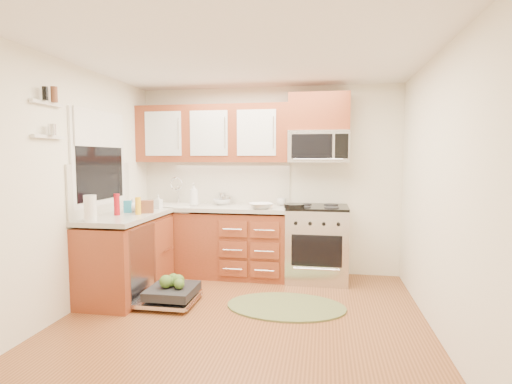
% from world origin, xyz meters
% --- Properties ---
extents(floor, '(3.50, 3.50, 0.00)m').
position_xyz_m(floor, '(0.00, 0.00, 0.00)').
color(floor, brown).
rests_on(floor, ground).
extents(ceiling, '(3.50, 3.50, 0.00)m').
position_xyz_m(ceiling, '(0.00, 0.00, 2.50)').
color(ceiling, white).
rests_on(ceiling, ground).
extents(wall_back, '(3.50, 0.04, 2.50)m').
position_xyz_m(wall_back, '(0.00, 1.75, 1.25)').
color(wall_back, white).
rests_on(wall_back, ground).
extents(wall_front, '(3.50, 0.04, 2.50)m').
position_xyz_m(wall_front, '(0.00, -1.75, 1.25)').
color(wall_front, white).
rests_on(wall_front, ground).
extents(wall_left, '(0.04, 3.50, 2.50)m').
position_xyz_m(wall_left, '(-1.75, 0.00, 1.25)').
color(wall_left, white).
rests_on(wall_left, ground).
extents(wall_right, '(0.04, 3.50, 2.50)m').
position_xyz_m(wall_right, '(1.75, 0.00, 1.25)').
color(wall_right, white).
rests_on(wall_right, ground).
extents(base_cabinet_back, '(2.05, 0.60, 0.85)m').
position_xyz_m(base_cabinet_back, '(-0.73, 1.45, 0.42)').
color(base_cabinet_back, brown).
rests_on(base_cabinet_back, ground).
extents(base_cabinet_left, '(0.60, 1.25, 0.85)m').
position_xyz_m(base_cabinet_left, '(-1.45, 0.52, 0.42)').
color(base_cabinet_left, brown).
rests_on(base_cabinet_left, ground).
extents(countertop_back, '(2.07, 0.64, 0.05)m').
position_xyz_m(countertop_back, '(-0.72, 1.44, 0.90)').
color(countertop_back, '#ACA69D').
rests_on(countertop_back, base_cabinet_back).
extents(countertop_left, '(0.64, 1.27, 0.05)m').
position_xyz_m(countertop_left, '(-1.44, 0.53, 0.90)').
color(countertop_left, '#ACA69D').
rests_on(countertop_left, base_cabinet_left).
extents(backsplash_back, '(2.05, 0.02, 0.57)m').
position_xyz_m(backsplash_back, '(-0.73, 1.74, 1.21)').
color(backsplash_back, silver).
rests_on(backsplash_back, ground).
extents(backsplash_left, '(0.02, 1.25, 0.57)m').
position_xyz_m(backsplash_left, '(-1.74, 0.52, 1.21)').
color(backsplash_left, silver).
rests_on(backsplash_left, ground).
extents(upper_cabinets, '(2.05, 0.35, 0.75)m').
position_xyz_m(upper_cabinets, '(-0.73, 1.57, 1.88)').
color(upper_cabinets, brown).
rests_on(upper_cabinets, ground).
extents(cabinet_over_mw, '(0.76, 0.35, 0.47)m').
position_xyz_m(cabinet_over_mw, '(0.68, 1.57, 2.13)').
color(cabinet_over_mw, brown).
rests_on(cabinet_over_mw, ground).
extents(range, '(0.76, 0.64, 0.95)m').
position_xyz_m(range, '(0.68, 1.43, 0.47)').
color(range, silver).
rests_on(range, ground).
extents(microwave, '(0.76, 0.38, 0.40)m').
position_xyz_m(microwave, '(0.68, 1.55, 1.70)').
color(microwave, silver).
rests_on(microwave, ground).
extents(sink, '(0.62, 0.50, 0.26)m').
position_xyz_m(sink, '(-1.25, 1.42, 0.80)').
color(sink, white).
rests_on(sink, ground).
extents(dishwasher, '(0.70, 0.60, 0.20)m').
position_xyz_m(dishwasher, '(-0.86, 0.30, 0.10)').
color(dishwasher, silver).
rests_on(dishwasher, ground).
extents(window, '(0.03, 1.05, 1.05)m').
position_xyz_m(window, '(-1.74, 0.50, 1.55)').
color(window, white).
rests_on(window, ground).
extents(window_blind, '(0.02, 0.96, 0.40)m').
position_xyz_m(window_blind, '(-1.71, 0.50, 1.88)').
color(window_blind, white).
rests_on(window_blind, ground).
extents(shelf_upper, '(0.04, 0.40, 0.03)m').
position_xyz_m(shelf_upper, '(-1.72, -0.35, 2.05)').
color(shelf_upper, white).
rests_on(shelf_upper, ground).
extents(shelf_lower, '(0.04, 0.40, 0.03)m').
position_xyz_m(shelf_lower, '(-1.72, -0.35, 1.75)').
color(shelf_lower, white).
rests_on(shelf_lower, ground).
extents(rug, '(1.26, 0.83, 0.02)m').
position_xyz_m(rug, '(0.38, 0.41, 0.01)').
color(rug, olive).
rests_on(rug, ground).
extents(skillet, '(0.25, 0.25, 0.05)m').
position_xyz_m(skillet, '(0.40, 1.21, 0.97)').
color(skillet, black).
rests_on(skillet, range).
extents(stock_pot, '(0.23, 0.23, 0.11)m').
position_xyz_m(stock_pot, '(-0.56, 1.60, 0.98)').
color(stock_pot, silver).
rests_on(stock_pot, countertop_back).
extents(cutting_board, '(0.31, 0.24, 0.02)m').
position_xyz_m(cutting_board, '(-0.06, 1.55, 0.93)').
color(cutting_board, tan).
rests_on(cutting_board, countertop_back).
extents(canister, '(0.12, 0.12, 0.16)m').
position_xyz_m(canister, '(-0.62, 1.65, 1.00)').
color(canister, silver).
rests_on(canister, countertop_back).
extents(paper_towel_roll, '(0.14, 0.14, 0.27)m').
position_xyz_m(paper_towel_roll, '(-1.54, -0.02, 1.06)').
color(paper_towel_roll, white).
rests_on(paper_towel_roll, countertop_left).
extents(mustard_bottle, '(0.08, 0.08, 0.20)m').
position_xyz_m(mustard_bottle, '(-1.29, 0.51, 1.02)').
color(mustard_bottle, yellow).
rests_on(mustard_bottle, countertop_left).
extents(red_bottle, '(0.08, 0.08, 0.24)m').
position_xyz_m(red_bottle, '(-1.50, 0.42, 1.04)').
color(red_bottle, '#A60D18').
rests_on(red_bottle, countertop_left).
extents(wooden_box, '(0.17, 0.15, 0.15)m').
position_xyz_m(wooden_box, '(-1.25, 0.65, 1.00)').
color(wooden_box, brown).
rests_on(wooden_box, countertop_left).
extents(blue_carton, '(0.10, 0.07, 0.14)m').
position_xyz_m(blue_carton, '(-1.48, 0.64, 0.99)').
color(blue_carton, '#2996C1').
rests_on(blue_carton, countertop_left).
extents(bowl_a, '(0.38, 0.38, 0.07)m').
position_xyz_m(bowl_a, '(-0.02, 1.25, 0.96)').
color(bowl_a, '#999999').
rests_on(bowl_a, countertop_back).
extents(bowl_b, '(0.30, 0.30, 0.08)m').
position_xyz_m(bowl_b, '(-0.60, 1.56, 0.96)').
color(bowl_b, '#999999').
rests_on(bowl_b, countertop_back).
extents(cup, '(0.16, 0.16, 0.10)m').
position_xyz_m(cup, '(0.20, 1.63, 0.97)').
color(cup, '#999999').
rests_on(cup, countertop_back).
extents(soap_bottle_a, '(0.15, 0.15, 0.30)m').
position_xyz_m(soap_bottle_a, '(-0.92, 1.35, 1.08)').
color(soap_bottle_a, '#999999').
rests_on(soap_bottle_a, countertop_back).
extents(soap_bottle_b, '(0.09, 0.09, 0.17)m').
position_xyz_m(soap_bottle_b, '(-1.28, 1.05, 1.01)').
color(soap_bottle_b, '#999999').
rests_on(soap_bottle_b, countertop_left).
extents(soap_bottle_c, '(0.13, 0.13, 0.15)m').
position_xyz_m(soap_bottle_c, '(-1.45, 0.69, 1.00)').
color(soap_bottle_c, '#999999').
rests_on(soap_bottle_c, countertop_left).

